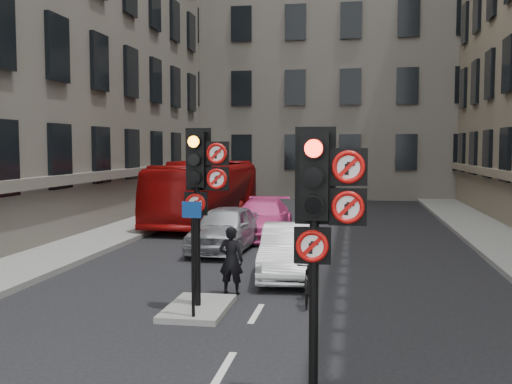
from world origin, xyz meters
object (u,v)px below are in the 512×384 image
(signal_near, at_px, (321,205))
(info_sign, at_px, (193,243))
(signal_far, at_px, (201,178))
(motorcycle, at_px, (308,281))
(car_white, at_px, (290,251))
(car_pink, at_px, (262,219))
(car_silver, at_px, (225,228))
(motorcyclist, at_px, (231,260))
(bus_red, at_px, (206,192))

(signal_near, xyz_separation_m, info_sign, (-2.56, 3.19, -1.05))
(signal_far, bearing_deg, motorcycle, 25.99)
(car_white, bearing_deg, car_pink, 101.55)
(signal_near, bearing_deg, car_silver, 108.32)
(car_pink, bearing_deg, motorcyclist, -86.66)
(bus_red, bearing_deg, signal_near, -67.86)
(motorcyclist, height_order, info_sign, info_sign)
(car_pink, bearing_deg, signal_far, -88.93)
(signal_far, distance_m, bus_red, 14.29)
(signal_near, height_order, car_pink, signal_near)
(car_white, relative_size, car_pink, 0.85)
(signal_far, height_order, car_pink, signal_far)
(bus_red, bearing_deg, car_pink, -47.39)
(car_white, bearing_deg, motorcycle, -79.11)
(signal_far, bearing_deg, bus_red, 103.77)
(signal_far, relative_size, motorcycle, 2.28)
(car_silver, bearing_deg, signal_far, -78.05)
(signal_far, distance_m, car_white, 4.34)
(motorcyclist, bearing_deg, bus_red, -69.77)
(car_silver, height_order, info_sign, info_sign)
(car_silver, bearing_deg, info_sign, -78.64)
(car_silver, relative_size, car_pink, 0.90)
(signal_far, distance_m, motorcyclist, 2.46)
(motorcyclist, bearing_deg, car_pink, -82.28)
(motorcycle, bearing_deg, info_sign, -139.41)
(bus_red, xyz_separation_m, info_sign, (3.42, -14.63, 0.17))
(car_silver, distance_m, car_white, 4.20)
(signal_far, relative_size, info_sign, 1.64)
(info_sign, bearing_deg, car_white, 78.78)
(car_silver, distance_m, car_pink, 3.15)
(car_white, bearing_deg, signal_far, -115.11)
(car_silver, xyz_separation_m, info_sign, (1.07, -7.79, 0.80))
(signal_far, xyz_separation_m, bus_red, (-3.39, 13.82, -1.34))
(car_silver, relative_size, bus_red, 0.44)
(car_white, bearing_deg, car_silver, 122.19)
(bus_red, height_order, info_sign, bus_red)
(bus_red, bearing_deg, signal_far, -72.66)
(signal_near, xyz_separation_m, car_white, (-1.19, 7.56, -1.92))
(signal_far, relative_size, bus_red, 0.37)
(signal_far, height_order, car_white, signal_far)
(signal_near, height_order, bus_red, signal_near)
(motorcycle, relative_size, info_sign, 0.72)
(signal_near, height_order, motorcyclist, signal_near)
(car_silver, xyz_separation_m, motorcycle, (3.10, -5.97, -0.26))
(car_white, bearing_deg, motorcyclist, -122.04)
(car_white, height_order, motorcycle, car_white)
(car_silver, relative_size, motorcycle, 2.72)
(car_pink, xyz_separation_m, motorcyclist, (0.61, -8.54, 0.08))
(car_silver, height_order, motorcyclist, motorcyclist)
(car_pink, relative_size, info_sign, 2.17)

